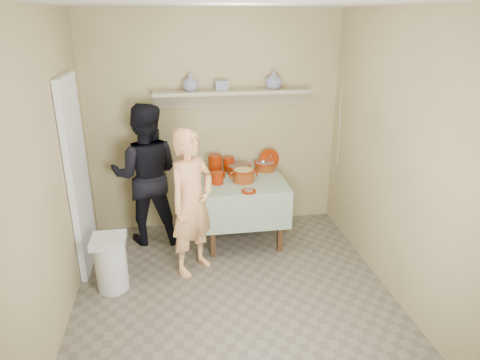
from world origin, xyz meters
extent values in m
plane|color=#696253|center=(0.00, 0.00, 0.00)|extent=(3.50, 3.50, 0.00)
cube|color=silver|center=(-1.46, 0.95, 1.00)|extent=(0.06, 0.70, 2.00)
cylinder|color=#751802|center=(-0.03, 1.54, 0.87)|extent=(0.16, 0.16, 0.22)
cylinder|color=#751802|center=(0.15, 1.58, 0.84)|extent=(0.14, 0.14, 0.16)
cylinder|color=#751802|center=(-0.04, 1.16, 0.83)|extent=(0.13, 0.13, 0.13)
cylinder|color=#751802|center=(-0.01, 1.38, 0.79)|extent=(0.18, 0.18, 0.05)
cylinder|color=#751802|center=(0.64, 1.56, 0.88)|extent=(0.27, 0.14, 0.26)
imported|color=navy|center=(0.68, 1.64, 1.83)|extent=(0.27, 0.27, 0.21)
imported|color=navy|center=(-0.27, 1.63, 1.82)|extent=(0.24, 0.24, 0.20)
cube|color=navy|center=(0.08, 1.62, 1.77)|extent=(0.16, 0.12, 0.11)
imported|color=#EEA666|center=(-0.35, 0.68, 0.76)|extent=(0.65, 0.64, 1.52)
imported|color=black|center=(-0.82, 1.41, 0.82)|extent=(0.85, 0.69, 1.64)
cube|color=tan|center=(0.00, 1.76, 1.30)|extent=(3.00, 0.02, 2.60)
cube|color=tan|center=(0.00, -1.76, 1.30)|extent=(3.00, 0.02, 2.60)
cube|color=tan|center=(-1.51, 0.00, 1.30)|extent=(0.02, 3.50, 2.60)
cube|color=tan|center=(1.51, 0.00, 1.30)|extent=(0.02, 3.50, 2.60)
cube|color=silver|center=(0.00, 0.00, 2.61)|extent=(3.00, 3.50, 0.02)
cube|color=#4C2D16|center=(-0.13, 0.90, 0.35)|extent=(0.05, 0.05, 0.71)
cube|color=#4C2D16|center=(0.63, 0.90, 0.35)|extent=(0.05, 0.05, 0.71)
cube|color=#4C2D16|center=(-0.13, 1.66, 0.35)|extent=(0.05, 0.05, 0.71)
cube|color=#4C2D16|center=(0.63, 1.66, 0.35)|extent=(0.05, 0.05, 0.71)
cube|color=#4C2D16|center=(0.25, 1.28, 0.73)|extent=(0.90, 0.90, 0.04)
cube|color=#1E5929|center=(0.25, 1.28, 0.76)|extent=(0.96, 0.96, 0.01)
cube|color=#1E5929|center=(0.25, 0.80, 0.54)|extent=(0.96, 0.01, 0.44)
cube|color=#1E5929|center=(0.25, 1.76, 0.54)|extent=(0.96, 0.01, 0.44)
cube|color=#1E5929|center=(-0.23, 1.28, 0.54)|extent=(0.01, 0.96, 0.44)
cube|color=#1E5929|center=(0.73, 1.28, 0.54)|extent=(0.01, 0.96, 0.44)
cylinder|color=#64280E|center=(0.25, 1.48, 0.81)|extent=(0.28, 0.28, 0.09)
cylinder|color=#751802|center=(0.25, 1.48, 0.85)|extent=(0.30, 0.30, 0.01)
cylinder|color=brown|center=(0.25, 1.48, 0.83)|extent=(0.25, 0.25, 0.05)
cylinder|color=#64280E|center=(0.58, 1.54, 0.81)|extent=(0.26, 0.26, 0.09)
cylinder|color=#751802|center=(0.58, 1.54, 0.85)|extent=(0.28, 0.28, 0.01)
cylinder|color=#8C6B54|center=(0.58, 1.54, 0.83)|extent=(0.23, 0.23, 0.05)
cylinder|color=silver|center=(0.59, 1.40, 0.94)|extent=(0.01, 0.22, 0.16)
sphere|color=silver|center=(0.55, 1.52, 0.87)|extent=(0.07, 0.07, 0.07)
cylinder|color=#64280E|center=(0.26, 1.19, 0.83)|extent=(0.24, 0.24, 0.14)
cylinder|color=#751802|center=(0.26, 1.19, 0.90)|extent=(0.25, 0.25, 0.01)
cylinder|color=tan|center=(0.26, 1.19, 0.88)|extent=(0.21, 0.21, 0.05)
torus|color=#751802|center=(0.14, 1.19, 0.84)|extent=(0.09, 0.02, 0.09)
torus|color=#751802|center=(0.38, 1.19, 0.84)|extent=(0.09, 0.02, 0.09)
cylinder|color=#751802|center=(0.26, 0.87, 0.77)|extent=(0.16, 0.16, 0.02)
cylinder|color=#8C6B54|center=(0.26, 0.87, 0.78)|extent=(0.09, 0.09, 0.01)
cube|color=tan|center=(0.20, 1.62, 1.70)|extent=(1.80, 0.25, 0.04)
cube|color=tan|center=(0.20, 1.74, 1.60)|extent=(1.80, 0.02, 0.18)
cylinder|color=silver|center=(-1.16, 0.45, 0.25)|extent=(0.30, 0.30, 0.50)
cube|color=silver|center=(-1.16, 0.45, 0.53)|extent=(0.32, 0.32, 0.06)
cylinder|color=silver|center=(1.47, 1.50, 1.55)|extent=(0.01, 0.01, 0.30)
cylinder|color=silver|center=(1.47, 1.48, 1.25)|extent=(0.01, 0.01, 0.30)
cylinder|color=silver|center=(1.47, 1.46, 0.95)|extent=(0.01, 0.01, 0.30)
camera|label=1|loc=(-0.49, -3.26, 2.50)|focal=32.00mm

